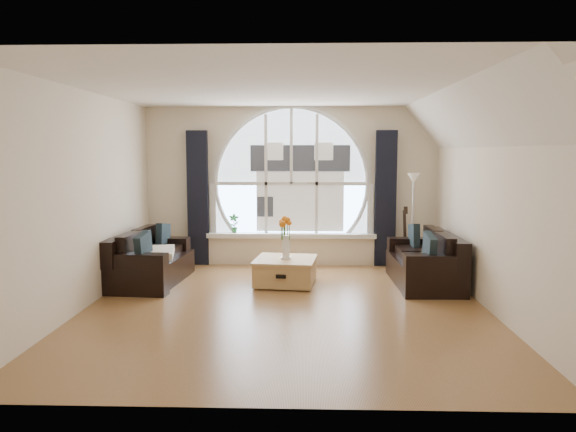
# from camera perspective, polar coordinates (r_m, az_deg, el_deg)

# --- Properties ---
(ground) EXTENTS (5.00, 5.50, 0.01)m
(ground) POSITION_cam_1_polar(r_m,az_deg,el_deg) (7.02, -0.24, -9.40)
(ground) COLOR brown
(ground) RESTS_ON ground
(ceiling) EXTENTS (5.00, 5.50, 0.01)m
(ceiling) POSITION_cam_1_polar(r_m,az_deg,el_deg) (6.79, -0.25, 13.06)
(ceiling) COLOR silver
(ceiling) RESTS_ON ground
(wall_back) EXTENTS (5.00, 0.01, 2.70)m
(wall_back) POSITION_cam_1_polar(r_m,az_deg,el_deg) (9.52, 0.35, 3.09)
(wall_back) COLOR beige
(wall_back) RESTS_ON ground
(wall_front) EXTENTS (5.00, 0.01, 2.70)m
(wall_front) POSITION_cam_1_polar(r_m,az_deg,el_deg) (4.05, -1.64, -1.77)
(wall_front) COLOR beige
(wall_front) RESTS_ON ground
(wall_left) EXTENTS (0.01, 5.50, 2.70)m
(wall_left) POSITION_cam_1_polar(r_m,az_deg,el_deg) (7.31, -20.25, 1.59)
(wall_left) COLOR beige
(wall_left) RESTS_ON ground
(wall_right) EXTENTS (0.01, 5.50, 2.70)m
(wall_right) POSITION_cam_1_polar(r_m,az_deg,el_deg) (7.14, 20.25, 1.48)
(wall_right) COLOR beige
(wall_right) RESTS_ON ground
(attic_slope) EXTENTS (0.92, 5.50, 0.72)m
(attic_slope) POSITION_cam_1_polar(r_m,az_deg,el_deg) (7.04, 18.23, 9.65)
(attic_slope) COLOR silver
(attic_slope) RESTS_ON ground
(arched_window) EXTENTS (2.60, 0.06, 2.15)m
(arched_window) POSITION_cam_1_polar(r_m,az_deg,el_deg) (9.47, 0.35, 4.73)
(arched_window) COLOR silver
(arched_window) RESTS_ON wall_back
(window_sill) EXTENTS (2.90, 0.22, 0.08)m
(window_sill) POSITION_cam_1_polar(r_m,az_deg,el_deg) (9.51, 0.33, -2.01)
(window_sill) COLOR white
(window_sill) RESTS_ON wall_back
(window_frame) EXTENTS (2.76, 0.08, 2.15)m
(window_frame) POSITION_cam_1_polar(r_m,az_deg,el_deg) (9.44, 0.34, 4.73)
(window_frame) COLOR white
(window_frame) RESTS_ON wall_back
(neighbor_house) EXTENTS (1.70, 0.02, 1.50)m
(neighbor_house) POSITION_cam_1_polar(r_m,az_deg,el_deg) (9.46, 1.26, 3.97)
(neighbor_house) COLOR silver
(neighbor_house) RESTS_ON wall_back
(curtain_left) EXTENTS (0.35, 0.12, 2.30)m
(curtain_left) POSITION_cam_1_polar(r_m,az_deg,el_deg) (9.59, -9.27, 1.83)
(curtain_left) COLOR black
(curtain_left) RESTS_ON ground
(curtain_right) EXTENTS (0.35, 0.12, 2.30)m
(curtain_right) POSITION_cam_1_polar(r_m,az_deg,el_deg) (9.51, 10.02, 1.77)
(curtain_right) COLOR black
(curtain_right) RESTS_ON ground
(sofa_left) EXTENTS (0.97, 1.73, 0.74)m
(sofa_left) POSITION_cam_1_polar(r_m,az_deg,el_deg) (8.46, -13.95, -4.05)
(sofa_left) COLOR black
(sofa_left) RESTS_ON ground
(sofa_right) EXTENTS (0.87, 1.70, 0.75)m
(sofa_right) POSITION_cam_1_polar(r_m,az_deg,el_deg) (8.34, 13.88, -4.20)
(sofa_right) COLOR black
(sofa_right) RESTS_ON ground
(coffee_chest) EXTENTS (0.96, 0.96, 0.43)m
(coffee_chest) POSITION_cam_1_polar(r_m,az_deg,el_deg) (8.15, -0.26, -5.60)
(coffee_chest) COLOR tan
(coffee_chest) RESTS_ON ground
(throw_blanket) EXTENTS (0.64, 0.64, 0.10)m
(throw_blanket) POSITION_cam_1_polar(r_m,az_deg,el_deg) (8.16, -13.67, -3.72)
(throw_blanket) COLOR silver
(throw_blanket) RESTS_ON sofa_left
(vase_flowers) EXTENTS (0.24, 0.24, 0.70)m
(vase_flowers) POSITION_cam_1_polar(r_m,az_deg,el_deg) (8.02, -0.21, -1.71)
(vase_flowers) COLOR white
(vase_flowers) RESTS_ON coffee_chest
(floor_lamp) EXTENTS (0.24, 0.24, 1.60)m
(floor_lamp) POSITION_cam_1_polar(r_m,az_deg,el_deg) (9.16, 12.71, -0.68)
(floor_lamp) COLOR #B2B2B2
(floor_lamp) RESTS_ON ground
(guitar) EXTENTS (0.37, 0.26, 1.06)m
(guitar) POSITION_cam_1_polar(r_m,az_deg,el_deg) (9.30, 11.86, -2.23)
(guitar) COLOR brown
(guitar) RESTS_ON ground
(potted_plant) EXTENTS (0.19, 0.14, 0.33)m
(potted_plant) POSITION_cam_1_polar(r_m,az_deg,el_deg) (9.55, -5.59, -0.76)
(potted_plant) COLOR #1E6023
(potted_plant) RESTS_ON window_sill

